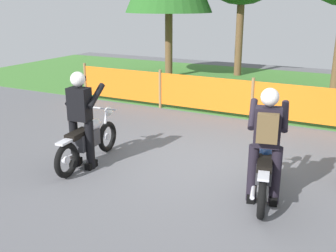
# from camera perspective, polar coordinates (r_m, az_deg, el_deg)

# --- Properties ---
(ground) EXTENTS (24.00, 24.00, 0.02)m
(ground) POSITION_cam_1_polar(r_m,az_deg,el_deg) (7.33, 5.01, -5.25)
(ground) COLOR #5B5B60
(grass_verge) EXTENTS (24.00, 7.73, 0.01)m
(grass_verge) POSITION_cam_1_polar(r_m,az_deg,el_deg) (13.70, 16.25, 4.93)
(grass_verge) COLOR #427A33
(grass_verge) RESTS_ON ground
(barrier_fence) EXTENTS (10.22, 0.08, 1.05)m
(barrier_fence) POSITION_cam_1_polar(r_m,az_deg,el_deg) (9.91, 11.90, 3.84)
(barrier_fence) COLOR olive
(barrier_fence) RESTS_ON ground
(motorcycle_lead) EXTENTS (0.65, 1.86, 0.89)m
(motorcycle_lead) POSITION_cam_1_polar(r_m,az_deg,el_deg) (6.11, 13.55, -5.95)
(motorcycle_lead) COLOR black
(motorcycle_lead) RESTS_ON ground
(motorcycle_trailing) EXTENTS (0.56, 1.89, 0.90)m
(motorcycle_trailing) POSITION_cam_1_polar(r_m,az_deg,el_deg) (7.27, -11.26, -1.97)
(motorcycle_trailing) COLOR black
(motorcycle_trailing) RESTS_ON ground
(rider_lead) EXTENTS (0.63, 0.74, 1.69)m
(rider_lead) POSITION_cam_1_polar(r_m,az_deg,el_deg) (5.73, 13.86, -1.98)
(rider_lead) COLOR black
(rider_lead) RESTS_ON ground
(rider_trailing) EXTENTS (0.58, 0.59, 1.69)m
(rider_trailing) POSITION_cam_1_polar(r_m,az_deg,el_deg) (6.98, -12.30, 1.32)
(rider_trailing) COLOR black
(rider_trailing) RESTS_ON ground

